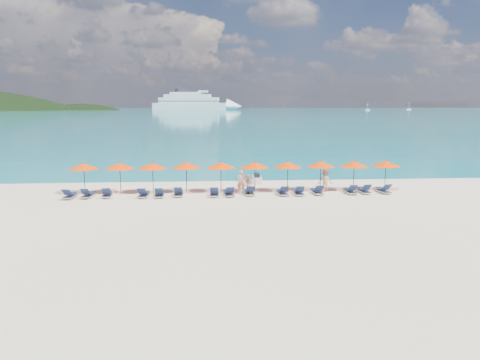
{
  "coord_description": "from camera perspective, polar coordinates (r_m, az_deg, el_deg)",
  "views": [
    {
      "loc": [
        -2.44,
        -28.62,
        6.3
      ],
      "look_at": [
        0.0,
        3.0,
        1.2
      ],
      "focal_mm": 35.0,
      "sensor_mm": 36.0,
      "label": 1
    }
  ],
  "objects": [
    {
      "name": "beachgoer_a",
      "position": [
        33.46,
        0.17,
        -0.22
      ],
      "size": [
        0.65,
        0.45,
        1.72
      ],
      "primitive_type": "imported",
      "rotation": [
        0.0,
        0.0,
        -0.06
      ],
      "color": "tan",
      "rests_on": "ground"
    },
    {
      "name": "lounger_10",
      "position": [
        33.3,
        7.18,
        -1.43
      ],
      "size": [
        0.73,
        1.74,
        0.66
      ],
      "rotation": [
        0.0,
        0.0,
        -0.06
      ],
      "color": "silver",
      "rests_on": "ground"
    },
    {
      "name": "cruise_ship",
      "position": [
        616.56,
        -5.15,
        9.31
      ],
      "size": [
        117.93,
        44.2,
        32.5
      ],
      "rotation": [
        0.0,
        0.0,
        -0.23
      ],
      "color": "silver",
      "rests_on": "ground"
    },
    {
      "name": "lounger_12",
      "position": [
        34.48,
        13.3,
        -1.24
      ],
      "size": [
        0.65,
        1.71,
        0.66
      ],
      "rotation": [
        0.0,
        0.0,
        0.02
      ],
      "color": "silver",
      "rests_on": "ground"
    },
    {
      "name": "jetski",
      "position": [
        38.35,
        2.07,
        0.13
      ],
      "size": [
        0.88,
        2.08,
        0.73
      ],
      "rotation": [
        0.0,
        0.0,
        -0.05
      ],
      "color": "silver",
      "rests_on": "ground"
    },
    {
      "name": "umbrella_4",
      "position": [
        33.65,
        -2.34,
        1.82
      ],
      "size": [
        2.1,
        2.1,
        2.28
      ],
      "color": "black",
      "rests_on": "ground"
    },
    {
      "name": "lounger_11",
      "position": [
        33.82,
        9.39,
        -1.32
      ],
      "size": [
        0.66,
        1.71,
        0.66
      ],
      "rotation": [
        0.0,
        0.0,
        0.02
      ],
      "color": "silver",
      "rests_on": "ground"
    },
    {
      "name": "umbrella_2",
      "position": [
        33.84,
        -10.61,
        1.71
      ],
      "size": [
        2.1,
        2.1,
        2.28
      ],
      "color": "black",
      "rests_on": "ground"
    },
    {
      "name": "umbrella_0",
      "position": [
        34.86,
        -18.52,
        1.6
      ],
      "size": [
        2.1,
        2.1,
        2.28
      ],
      "color": "black",
      "rests_on": "ground"
    },
    {
      "name": "umbrella_1",
      "position": [
        34.38,
        -14.45,
        1.69
      ],
      "size": [
        2.1,
        2.1,
        2.28
      ],
      "color": "black",
      "rests_on": "ground"
    },
    {
      "name": "sea",
      "position": [
        688.65,
        -4.26,
        8.59
      ],
      "size": [
        1600.0,
        1300.0,
        0.01
      ],
      "primitive_type": "cube",
      "color": "#1FA9B2",
      "rests_on": "ground"
    },
    {
      "name": "lounger_4",
      "position": [
        32.79,
        -9.82,
        -1.66
      ],
      "size": [
        0.7,
        1.73,
        0.66
      ],
      "rotation": [
        0.0,
        0.0,
        0.05
      ],
      "color": "silver",
      "rests_on": "ground"
    },
    {
      "name": "ground",
      "position": [
        29.41,
        0.45,
        -3.24
      ],
      "size": [
        1400.0,
        1400.0,
        0.0
      ],
      "primitive_type": "plane",
      "color": "beige"
    },
    {
      "name": "lounger_0",
      "position": [
        33.93,
        -20.04,
        -1.72
      ],
      "size": [
        0.77,
        1.75,
        0.66
      ],
      "rotation": [
        0.0,
        0.0,
        -0.09
      ],
      "color": "silver",
      "rests_on": "ground"
    },
    {
      "name": "umbrella_5",
      "position": [
        33.85,
        1.83,
        1.86
      ],
      "size": [
        2.1,
        2.1,
        2.28
      ],
      "color": "black",
      "rests_on": "ground"
    },
    {
      "name": "lounger_6",
      "position": [
        32.66,
        -3.15,
        -1.58
      ],
      "size": [
        0.7,
        1.73,
        0.66
      ],
      "rotation": [
        0.0,
        0.0,
        -0.05
      ],
      "color": "silver",
      "rests_on": "ground"
    },
    {
      "name": "umbrella_6",
      "position": [
        34.19,
        5.85,
        1.89
      ],
      "size": [
        2.1,
        2.1,
        2.28
      ],
      "color": "black",
      "rests_on": "ground"
    },
    {
      "name": "lounger_1",
      "position": [
        33.78,
        -18.06,
        -1.66
      ],
      "size": [
        0.77,
        1.75,
        0.66
      ],
      "rotation": [
        0.0,
        0.0,
        -0.09
      ],
      "color": "silver",
      "rests_on": "ground"
    },
    {
      "name": "sailboat_far",
      "position": [
        656.59,
        19.89,
        8.15
      ],
      "size": [
        5.74,
        1.91,
        10.52
      ],
      "color": "silver",
      "rests_on": "ground"
    },
    {
      "name": "lounger_14",
      "position": [
        35.34,
        17.06,
        -1.15
      ],
      "size": [
        0.79,
        1.75,
        0.66
      ],
      "rotation": [
        0.0,
        0.0,
        0.1
      ],
      "color": "silver",
      "rests_on": "ground"
    },
    {
      "name": "lounger_7",
      "position": [
        32.71,
        -1.35,
        -1.55
      ],
      "size": [
        0.75,
        1.74,
        0.66
      ],
      "rotation": [
        0.0,
        0.0,
        0.08
      ],
      "color": "silver",
      "rests_on": "ground"
    },
    {
      "name": "umbrella_8",
      "position": [
        35.43,
        13.76,
        1.93
      ],
      "size": [
        2.1,
        2.1,
        2.28
      ],
      "color": "black",
      "rests_on": "ground"
    },
    {
      "name": "beachgoer_b",
      "position": [
        32.97,
        1.04,
        -0.58
      ],
      "size": [
        0.83,
        0.74,
        1.47
      ],
      "primitive_type": "imported",
      "rotation": [
        0.0,
        0.0,
        -0.58
      ],
      "color": "tan",
      "rests_on": "ground"
    },
    {
      "name": "lounger_2",
      "position": [
        33.59,
        -15.9,
        -1.62
      ],
      "size": [
        0.79,
        1.75,
        0.66
      ],
      "rotation": [
        0.0,
        0.0,
        0.1
      ],
      "color": "silver",
      "rests_on": "ground"
    },
    {
      "name": "lounger_5",
      "position": [
        32.94,
        -7.51,
        -1.55
      ],
      "size": [
        0.62,
        1.7,
        0.66
      ],
      "rotation": [
        0.0,
        0.0,
        0.0
      ],
      "color": "silver",
      "rests_on": "ground"
    },
    {
      "name": "umbrella_7",
      "position": [
        34.81,
        9.83,
        1.93
      ],
      "size": [
        2.1,
        2.1,
        2.28
      ],
      "color": "black",
      "rests_on": "ground"
    },
    {
      "name": "lounger_13",
      "position": [
        34.9,
        14.87,
        -1.18
      ],
      "size": [
        0.66,
        1.72,
        0.66
      ],
      "rotation": [
        0.0,
        0.0,
        0.03
      ],
      "color": "silver",
      "rests_on": "ground"
    },
    {
      "name": "umbrella_9",
      "position": [
        36.24,
        17.36,
        1.93
      ],
      "size": [
        2.1,
        2.1,
        2.28
      ],
      "color": "black",
      "rests_on": "ground"
    },
    {
      "name": "lounger_9",
      "position": [
        33.15,
        5.19,
        -1.44
      ],
      "size": [
        0.73,
        1.74,
        0.66
      ],
      "rotation": [
        0.0,
        0.0,
        0.06
      ],
      "color": "silver",
      "rests_on": "ground"
    },
    {
      "name": "lounger_3",
      "position": [
        32.94,
        -11.68,
        -1.67
      ],
      "size": [
        0.76,
        1.75,
        0.66
      ],
      "rotation": [
        0.0,
        0.0,
        -0.08
      ],
      "color": "silver",
      "rests_on": "ground"
    },
    {
      "name": "headland_small",
      "position": [
        608.24,
        -18.51,
        4.78
      ],
      "size": [
        162.0,
        126.0,
        85.5
      ],
      "color": "black",
      "rests_on": "ground"
    },
    {
      "name": "sailboat_near",
      "position": [
        584.86,
        15.27,
        8.31
      ],
      "size": [
        5.53,
        1.84,
        10.15
      ],
      "color": "silver",
      "rests_on": "ground"
    },
    {
      "name": "beachgoer_c",
      "position": [
        34.79,
        10.34,
        -0.08
      ],
      "size": [
        1.09,
        0.56,
        1.64
      ],
      "primitive_type": "imported",
      "rotation": [
        0.0,
        0.0,
        3.07
      ],
      "color": "tan",
      "rests_on": "ground"
    },
    {
      "name": "lounger_8",
      "position": [
        33.03,
        1.17,
        -1.44
      ],
      "size": [
        0.65,
        1.71,
        0.66
      ],
      "rotation": [
        0.0,
        0.0,
        0.02
      ],
      "color": "silver",
      "rests_on": "ground"
    },
    {
      "name": "umbrella_3",
      "position": [
        33.89,
        -6.56,
        1.82
      ],
      "size": [
        2.1,
        2.1,
        2.28
      ],
      "color": "black",
      "rests_on": "ground"
    }
  ]
}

